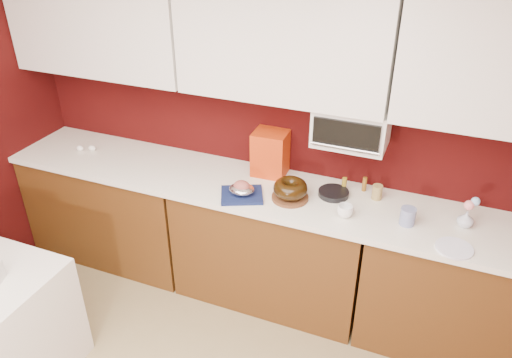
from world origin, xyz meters
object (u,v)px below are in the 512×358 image
object	(u,v)px
bundt_cake	(290,188)
flower_vase	(466,218)
foil_ham_nest	(242,189)
pandoro_box	(271,153)
toaster_oven	(352,125)
coffee_mug	(345,210)
blue_jar	(408,216)

from	to	relation	value
bundt_cake	flower_vase	bearing A→B (deg)	5.43
foil_ham_nest	pandoro_box	bearing A→B (deg)	80.71
toaster_oven	coffee_mug	bearing A→B (deg)	-77.24
pandoro_box	coffee_mug	xyz separation A→B (m)	(0.62, -0.34, -0.11)
blue_jar	flower_vase	xyz separation A→B (m)	(0.32, 0.11, 0.00)
toaster_oven	blue_jar	xyz separation A→B (m)	(0.43, -0.23, -0.42)
coffee_mug	flower_vase	world-z (taller)	flower_vase
blue_jar	foil_ham_nest	bearing A→B (deg)	-175.37
coffee_mug	blue_jar	world-z (taller)	blue_jar
pandoro_box	coffee_mug	size ratio (longest dim) A/B	3.36
flower_vase	toaster_oven	bearing A→B (deg)	170.31
toaster_oven	foil_ham_nest	world-z (taller)	toaster_oven
flower_vase	coffee_mug	bearing A→B (deg)	-166.39
bundt_cake	blue_jar	world-z (taller)	bundt_cake
pandoro_box	flower_vase	xyz separation A→B (m)	(1.30, -0.18, -0.10)
bundt_cake	foil_ham_nest	xyz separation A→B (m)	(-0.30, -0.09, -0.03)
bundt_cake	flower_vase	size ratio (longest dim) A/B	1.94
coffee_mug	flower_vase	bearing A→B (deg)	13.61
foil_ham_nest	pandoro_box	distance (m)	0.39
pandoro_box	coffee_mug	bearing A→B (deg)	-31.56
foil_ham_nest	blue_jar	bearing A→B (deg)	4.63
toaster_oven	coffee_mug	xyz separation A→B (m)	(0.07, -0.29, -0.43)
toaster_oven	foil_ham_nest	distance (m)	0.81
pandoro_box	coffee_mug	world-z (taller)	pandoro_box
pandoro_box	flower_vase	distance (m)	1.31
foil_ham_nest	pandoro_box	world-z (taller)	pandoro_box
bundt_cake	coffee_mug	distance (m)	0.38
pandoro_box	blue_jar	distance (m)	1.02
foil_ham_nest	pandoro_box	size ratio (longest dim) A/B	0.53
blue_jar	toaster_oven	bearing A→B (deg)	151.46
bundt_cake	foil_ham_nest	bearing A→B (deg)	-163.60
coffee_mug	blue_jar	distance (m)	0.37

